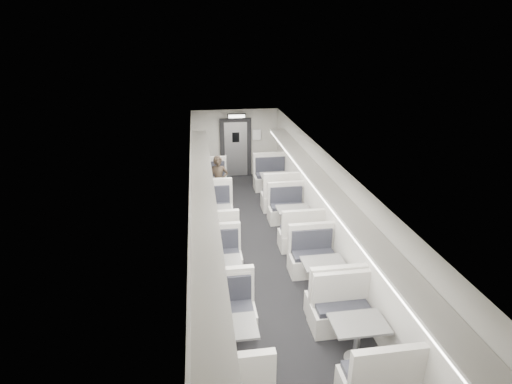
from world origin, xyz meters
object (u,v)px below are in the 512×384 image
object	(u,v)px
exit_sign	(237,116)
booth_left_d	(229,345)
booth_left_c	(221,277)
booth_left_a	(211,192)
booth_right_a	(275,186)
booth_right_c	(323,277)
vestibule_door	(236,148)
booth_right_d	(357,341)
passenger	(219,181)
booth_right_b	(293,221)
booth_left_b	(215,222)

from	to	relation	value
exit_sign	booth_left_d	bearing A→B (deg)	-96.84
booth_left_c	exit_sign	world-z (taller)	exit_sign
booth_left_a	booth_right_a	bearing A→B (deg)	5.39
booth_right_a	booth_right_c	size ratio (longest dim) A/B	1.09
vestibule_door	exit_sign	size ratio (longest dim) A/B	3.39
booth_right_a	booth_right_d	bearing A→B (deg)	-90.00
booth_left_c	passenger	xyz separation A→B (m)	(0.23, 4.37, 0.40)
booth_right_b	booth_right_d	xyz separation A→B (m)	(0.00, -4.35, 0.01)
booth_right_b	vestibule_door	bearing A→B (deg)	102.12
booth_right_b	booth_left_a	bearing A→B (deg)	132.12
booth_right_d	passenger	world-z (taller)	passenger
booth_right_a	booth_right_d	world-z (taller)	booth_right_a
booth_left_a	booth_left_d	distance (m)	6.38
booth_left_d	booth_right_d	size ratio (longest dim) A/B	1.02
booth_left_d	vestibule_door	bearing A→B (deg)	83.53
booth_right_b	vestibule_door	size ratio (longest dim) A/B	0.97
booth_right_a	vestibule_door	world-z (taller)	vestibule_door
booth_left_c	booth_left_d	bearing A→B (deg)	-90.00
booth_right_d	booth_left_a	bearing A→B (deg)	106.95
booth_left_b	booth_right_c	bearing A→B (deg)	-53.92
booth_left_b	booth_right_c	world-z (taller)	booth_left_b
booth_left_d	booth_right_b	distance (m)	4.62
booth_right_a	booth_left_b	bearing A→B (deg)	-132.05
booth_left_b	vestibule_door	xyz separation A→B (m)	(1.00, 4.47, 0.66)
booth_right_b	booth_right_a	bearing A→B (deg)	90.00
booth_right_a	vestibule_door	distance (m)	2.55
booth_left_a	booth_right_c	distance (m)	5.18
booth_left_b	booth_right_a	distance (m)	2.99
booth_right_d	booth_left_d	bearing A→B (deg)	174.71
booth_left_a	booth_left_b	xyz separation A→B (m)	(0.00, -2.03, -0.02)
booth_right_d	booth_left_c	bearing A→B (deg)	133.58
booth_right_d	exit_sign	world-z (taller)	exit_sign
booth_left_d	vestibule_door	world-z (taller)	vestibule_door
booth_right_d	passenger	bearing A→B (deg)	105.25
booth_left_d	booth_right_a	size ratio (longest dim) A/B	0.96
booth_left_c	exit_sign	size ratio (longest dim) A/B	3.25
booth_left_a	booth_left_c	bearing A→B (deg)	-90.00
booth_left_a	vestibule_door	distance (m)	2.72
booth_left_c	booth_right_b	world-z (taller)	booth_right_b
booth_left_b	booth_right_b	distance (m)	2.01
booth_left_d	booth_right_c	bearing A→B (deg)	38.73
booth_left_c	passenger	bearing A→B (deg)	86.93
booth_left_a	vestibule_door	xyz separation A→B (m)	(1.00, 2.44, 0.64)
passenger	vestibule_door	xyz separation A→B (m)	(0.77, 2.53, 0.28)
booth_left_c	booth_right_c	world-z (taller)	booth_right_c
vestibule_door	passenger	bearing A→B (deg)	-106.81
booth_left_b	vestibule_door	size ratio (longest dim) A/B	1.02
passenger	booth_left_b	bearing A→B (deg)	-92.18
booth_left_d	vestibule_door	distance (m)	8.90
booth_left_b	booth_right_b	world-z (taller)	booth_left_b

